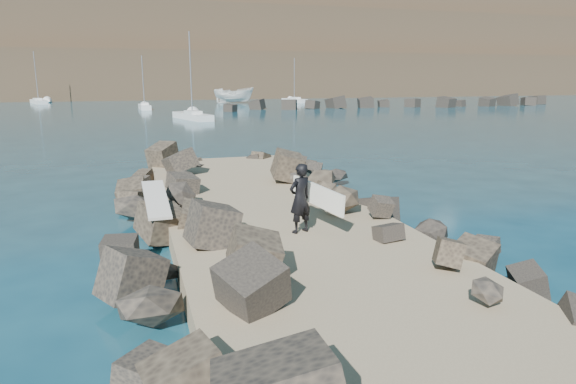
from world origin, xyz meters
The scene contains 14 objects.
ground centered at (0.00, 0.00, 0.00)m, with size 800.00×800.00×0.00m, color #0F384C.
jetty centered at (0.00, -2.00, 0.30)m, with size 6.00×26.00×0.60m, color #8C7759.
riprap_left centered at (-2.90, -1.50, 0.50)m, with size 2.60×22.00×1.00m, color black.
riprap_right centered at (2.90, -1.50, 0.50)m, with size 2.60×22.00×1.00m, color black.
breakwater_secondary centered at (35.00, 55.00, 0.60)m, with size 52.00×4.00×1.20m, color black.
headland centered at (10.00, 160.00, 16.00)m, with size 360.00×140.00×32.00m, color #2D4919.
surfboard_resting centered at (-3.24, 0.67, 1.04)m, with size 0.60×2.38×0.08m, color silver.
boat_imported centered at (13.60, 75.73, 1.33)m, with size 2.60×6.90×2.67m, color silver.
surfer_with_board centered at (0.18, -1.64, 1.48)m, with size 1.13×2.10×1.74m.
sailboat_e centered at (-18.47, 82.99, 0.35)m, with size 3.75×7.42×8.75m.
sailboat_f centered at (37.02, 97.15, 0.35)m, with size 2.42×5.92×7.11m.
sailboat_b centered at (-1.78, 61.73, 0.35)m, with size 1.62×6.13×7.43m.
sailboat_c centered at (2.54, 42.03, 0.35)m, with size 3.60×7.80×9.14m.
sailboat_d centered at (24.28, 74.67, 0.35)m, with size 3.02×6.57×7.81m.
Camera 1 is at (-3.76, -13.31, 4.39)m, focal length 32.00 mm.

